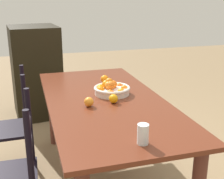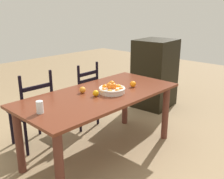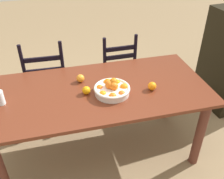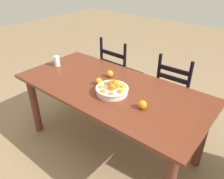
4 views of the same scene
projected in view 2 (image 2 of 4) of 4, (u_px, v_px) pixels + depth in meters
name	position (u px, v px, depth m)	size (l,w,h in m)	color
ground_plane	(101.00, 153.00, 3.12)	(12.00, 12.00, 0.00)	#8C7351
dining_table	(101.00, 104.00, 2.93)	(1.88, 0.89, 0.76)	#602918
chair_near_window	(83.00, 97.00, 3.72)	(0.41, 0.41, 0.95)	black
chair_by_cabinet	(33.00, 112.00, 3.16)	(0.45, 0.45, 0.97)	black
cabinet	(155.00, 74.00, 4.47)	(0.67, 0.58, 1.17)	black
fruit_bowl	(112.00, 89.00, 2.90)	(0.30, 0.30, 0.13)	silver
orange_loose_0	(133.00, 84.00, 3.11)	(0.07, 0.07, 0.07)	orange
orange_loose_1	(83.00, 90.00, 2.90)	(0.07, 0.07, 0.07)	orange
orange_loose_2	(96.00, 93.00, 2.78)	(0.07, 0.07, 0.07)	orange
drinking_glass	(40.00, 107.00, 2.33)	(0.06, 0.06, 0.12)	silver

